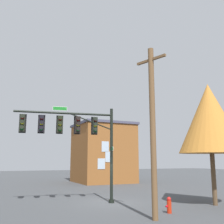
{
  "coord_description": "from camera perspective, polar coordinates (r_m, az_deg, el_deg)",
  "views": [
    {
      "loc": [
        7.48,
        16.51,
        2.73
      ],
      "look_at": [
        0.08,
        0.25,
        5.99
      ],
      "focal_mm": 42.66,
      "sensor_mm": 36.0,
      "label": 1
    }
  ],
  "objects": [
    {
      "name": "ground_plane",
      "position": [
        18.33,
        -0.12,
        -18.9
      ],
      "size": [
        120.0,
        120.0,
        0.0
      ],
      "primitive_type": "plane",
      "color": "#414346"
    },
    {
      "name": "signal_pole_assembly",
      "position": [
        17.72,
        -8.76,
        -3.81
      ],
      "size": [
        6.51,
        1.72,
        6.26
      ],
      "color": "black",
      "rests_on": "ground_plane"
    },
    {
      "name": "utility_pole",
      "position": [
        13.22,
        8.72,
        -3.18
      ],
      "size": [
        0.7,
        1.74,
        8.43
      ],
      "color": "brown",
      "rests_on": "ground_plane"
    },
    {
      "name": "fire_hydrant",
      "position": [
        15.13,
        12.13,
        -18.93
      ],
      "size": [
        0.33,
        0.24,
        0.83
      ],
      "color": "red",
      "rests_on": "ground_plane"
    },
    {
      "name": "tree_near",
      "position": [
        18.51,
        20.19,
        -1.2
      ],
      "size": [
        4.12,
        4.12,
        7.77
      ],
      "color": "brown",
      "rests_on": "ground_plane"
    },
    {
      "name": "brick_building",
      "position": [
        34.72,
        -1.97,
        -8.67
      ],
      "size": [
        6.89,
        7.23,
        7.45
      ],
      "color": "brown",
      "rests_on": "ground_plane"
    }
  ]
}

